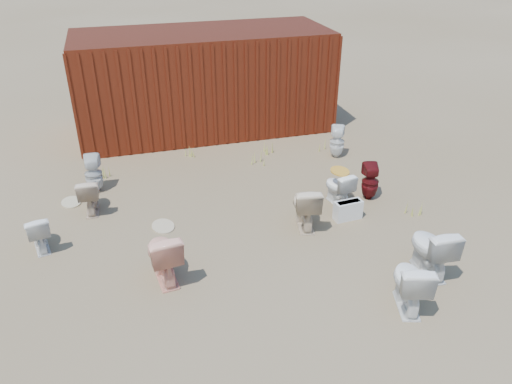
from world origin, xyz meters
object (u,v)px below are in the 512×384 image
object	(u,v)px
shipping_container	(204,81)
toilet_front_c	(410,283)
toilet_front_a	(38,232)
toilet_back_a	(94,174)
toilet_back_yellowlid	(338,188)
toilet_front_pink	(163,255)
toilet_back_beige_right	(305,206)
loose_tank	(348,210)
toilet_front_e	(431,249)
toilet_back_beige_left	(90,195)
toilet_back_e	(337,142)
toilet_front_maroon	(370,182)

from	to	relation	value
shipping_container	toilet_front_c	xyz separation A→B (m)	(1.37, -7.36, -0.80)
shipping_container	toilet_front_a	size ratio (longest dim) A/B	9.41
toilet_front_c	toilet_back_a	world-z (taller)	toilet_front_c
toilet_back_yellowlid	toilet_front_pink	bearing A→B (deg)	10.51
toilet_back_beige_right	toilet_front_c	bearing A→B (deg)	115.21
toilet_front_a	loose_tank	distance (m)	5.20
shipping_container	toilet_back_a	world-z (taller)	shipping_container
toilet_front_e	toilet_back_beige_left	xyz separation A→B (m)	(-4.88, 3.27, -0.08)
toilet_back_beige_left	toilet_back_e	bearing A→B (deg)	-167.44
toilet_front_a	toilet_back_beige_right	distance (m)	4.38
shipping_container	toilet_front_pink	distance (m)	6.13
shipping_container	toilet_back_a	bearing A→B (deg)	-135.03
toilet_front_c	toilet_front_e	distance (m)	0.91
toilet_front_pink	toilet_back_beige_right	xyz separation A→B (m)	(2.51, 0.78, -0.02)
toilet_front_c	toilet_back_beige_right	xyz separation A→B (m)	(-0.62, 2.32, -0.00)
toilet_back_a	toilet_back_beige_right	xyz separation A→B (m)	(3.48, -2.30, 0.02)
toilet_back_beige_left	loose_tank	xyz separation A→B (m)	(4.38, -1.54, -0.17)
toilet_front_pink	toilet_back_beige_left	xyz separation A→B (m)	(-1.05, 2.31, -0.08)
loose_tank	toilet_back_a	bearing A→B (deg)	147.15
toilet_front_pink	toilet_front_e	world-z (taller)	toilet_front_e
toilet_back_beige_left	shipping_container	bearing A→B (deg)	-126.38
shipping_container	toilet_front_maroon	xyz separation A→B (m)	(2.28, -4.47, -0.84)
toilet_back_a	shipping_container	bearing A→B (deg)	-131.96
shipping_container	toilet_front_a	distance (m)	5.83
toilet_front_maroon	toilet_back_beige_right	bearing A→B (deg)	32.88
toilet_front_pink	toilet_back_e	world-z (taller)	toilet_front_pink
toilet_front_pink	toilet_back_yellowlid	world-z (taller)	toilet_front_pink
toilet_front_a	toilet_back_yellowlid	size ratio (longest dim) A/B	0.97
shipping_container	toilet_front_maroon	world-z (taller)	shipping_container
toilet_front_maroon	toilet_front_e	bearing A→B (deg)	97.42
toilet_front_a	toilet_front_e	bearing A→B (deg)	145.61
toilet_front_c	toilet_back_a	size ratio (longest dim) A/B	1.07
toilet_front_pink	toilet_back_e	bearing A→B (deg)	-148.62
shipping_container	toilet_front_e	distance (m)	7.12
toilet_front_a	loose_tank	size ratio (longest dim) A/B	1.28
toilet_back_e	toilet_back_beige_left	bearing A→B (deg)	35.39
toilet_front_a	toilet_back_e	world-z (taller)	toilet_back_e
toilet_front_maroon	toilet_back_e	distance (m)	1.93
toilet_back_beige_right	loose_tank	size ratio (longest dim) A/B	1.60
shipping_container	toilet_back_beige_right	distance (m)	5.15
toilet_back_a	toilet_back_beige_right	distance (m)	4.18
toilet_back_beige_left	toilet_front_e	bearing A→B (deg)	148.51
shipping_container	toilet_back_a	distance (m)	3.95
toilet_back_beige_right	shipping_container	bearing A→B (deg)	-71.26
toilet_front_pink	loose_tank	xyz separation A→B (m)	(3.33, 0.78, -0.25)
toilet_front_a	toilet_back_beige_left	bearing A→B (deg)	-141.11
shipping_container	toilet_front_c	bearing A→B (deg)	-79.47
toilet_front_maroon	shipping_container	bearing A→B (deg)	-50.39
toilet_back_beige_left	toilet_back_yellowlid	world-z (taller)	toilet_back_beige_left
toilet_front_e	toilet_back_e	distance (m)	4.24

